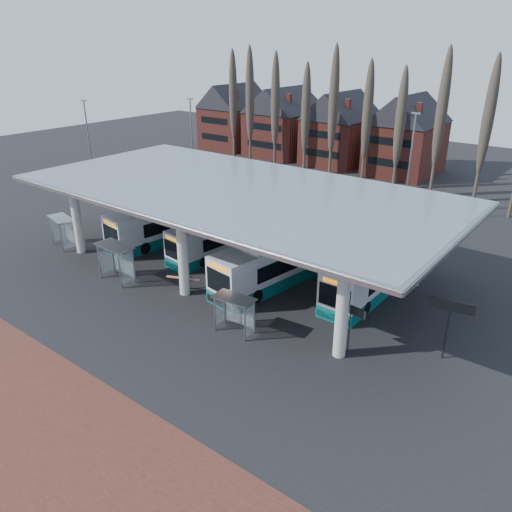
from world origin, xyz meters
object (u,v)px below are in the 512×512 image
Objects in this scene: bus_2 at (284,259)px; bus_0 at (175,220)px; shelter_1 at (117,254)px; shelter_2 at (235,306)px; shelter_0 at (63,225)px; bus_3 at (377,269)px; bus_1 at (227,235)px.

bus_0 is at bearing -176.05° from bus_2.
shelter_2 is (11.21, -0.21, -0.31)m from shelter_1.
shelter_0 reaches higher than shelter_2.
bus_3 is at bearing 36.47° from shelter_1.
bus_1 reaches higher than shelter_0.
shelter_1 is (-2.71, -8.93, 0.58)m from bus_1.
bus_1 is 3.72× the size of shelter_0.
bus_0 is 18.35m from bus_3.
bus_3 is (5.96, 2.68, -0.08)m from bus_2.
shelter_2 is at bearing -111.60° from bus_3.
bus_0 reaches higher than shelter_0.
bus_3 is at bearing 13.04° from bus_0.
shelter_2 is (14.06, -8.59, 0.10)m from bus_0.
bus_1 is 9.35m from shelter_1.
bus_0 reaches higher than shelter_2.
bus_3 reaches higher than shelter_2.
bus_2 is 4.10× the size of shelter_1.
shelter_2 is (1.75, -7.61, 0.09)m from bus_2.
bus_0 is 5.59m from bus_1.
bus_2 is (6.75, -1.53, 0.18)m from bus_1.
shelter_1 reaches higher than shelter_2.
shelter_0 is (-11.54, -7.56, 0.43)m from bus_1.
bus_0 is 9.22m from shelter_0.
bus_1 is 0.95× the size of bus_3.
bus_2 reaches higher than bus_3.
shelter_1 is (2.85, -8.38, 0.40)m from bus_0.
bus_3 is 3.93× the size of shelter_0.
bus_3 is at bearing 62.92° from shelter_2.
shelter_0 is 8.94m from shelter_1.
bus_0 is 4.09× the size of shelter_1.
shelter_2 is at bearing -40.27° from bus_1.
bus_0 reaches higher than shelter_1.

